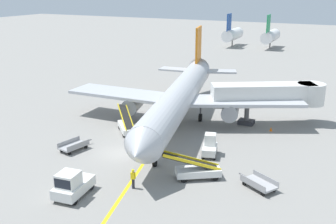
# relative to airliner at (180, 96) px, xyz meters

# --- Properties ---
(ground_plane) EXTENTS (300.00, 300.00, 0.00)m
(ground_plane) POSITION_rel_airliner_xyz_m (-1.68, -10.57, -3.42)
(ground_plane) COLOR gray
(taxi_line_yellow) EXTENTS (19.03, 77.84, 0.01)m
(taxi_line_yellow) POSITION_rel_airliner_xyz_m (0.13, -5.57, -3.41)
(taxi_line_yellow) COLOR yellow
(taxi_line_yellow) RESTS_ON ground
(airliner) EXTENTS (27.93, 34.97, 10.10)m
(airliner) POSITION_rel_airliner_xyz_m (0.00, 0.00, 0.00)
(airliner) COLOR #B2B5BA
(airliner) RESTS_ON ground
(jet_bridge) EXTENTS (12.40, 8.53, 4.85)m
(jet_bridge) POSITION_rel_airliner_xyz_m (9.80, 4.99, 0.12)
(jet_bridge) COLOR silver
(jet_bridge) RESTS_ON ground
(pushback_tug) EXTENTS (2.30, 3.79, 2.20)m
(pushback_tug) POSITION_rel_airliner_xyz_m (-0.37, -19.37, -2.42)
(pushback_tug) COLOR silver
(pushback_tug) RESTS_ON ground
(baggage_tug_near_wing) EXTENTS (1.89, 2.66, 2.10)m
(baggage_tug_near_wing) POSITION_rel_airliner_xyz_m (6.41, -7.12, -2.49)
(baggage_tug_near_wing) COLOR silver
(baggage_tug_near_wing) RESTS_ON ground
(belt_loader_forward_hold) EXTENTS (4.31, 4.52, 2.59)m
(belt_loader_forward_hold) POSITION_rel_airliner_xyz_m (-4.22, -5.16, -2.64)
(belt_loader_forward_hold) COLOR silver
(belt_loader_forward_hold) RESTS_ON ground
(belt_loader_aft_hold) EXTENTS (4.86, 3.79, 2.59)m
(belt_loader_aft_hold) POSITION_rel_airliner_xyz_m (7.15, -12.20, -2.64)
(belt_loader_aft_hold) COLOR silver
(belt_loader_aft_hold) RESTS_ON ground
(baggage_cart_loaded) EXTENTS (3.64, 2.77, 0.94)m
(baggage_cart_loaded) POSITION_rel_airliner_xyz_m (12.37, -11.68, -2.95)
(baggage_cart_loaded) COLOR #A5A5A8
(baggage_cart_loaded) RESTS_ON ground
(baggage_cart_empty_trailing) EXTENTS (2.09, 3.84, 0.94)m
(baggage_cart_empty_trailing) POSITION_rel_airliner_xyz_m (-6.23, -11.97, -2.95)
(baggage_cart_empty_trailing) COLOR #A5A5A8
(baggage_cart_empty_trailing) RESTS_ON ground
(ground_crew_marshaller) EXTENTS (0.36, 0.24, 1.70)m
(ground_crew_marshaller) POSITION_rel_airliner_xyz_m (3.21, -16.15, -2.51)
(ground_crew_marshaller) COLOR #26262D
(ground_crew_marshaller) RESTS_ON ground
(safety_cone_nose_left) EXTENTS (0.36, 0.36, 0.44)m
(safety_cone_nose_left) POSITION_rel_airliner_xyz_m (10.25, 2.32, -3.20)
(safety_cone_nose_left) COLOR orange
(safety_cone_nose_left) RESTS_ON ground
(safety_cone_nose_right) EXTENTS (0.36, 0.36, 0.44)m
(safety_cone_nose_right) POSITION_rel_airliner_xyz_m (6.07, 4.01, -3.20)
(safety_cone_nose_right) COLOR orange
(safety_cone_nose_right) RESTS_ON ground
(distant_aircraft_far_left) EXTENTS (3.00, 10.10, 8.80)m
(distant_aircraft_far_left) POSITION_rel_airliner_xyz_m (-13.95, 63.99, -0.20)
(distant_aircraft_far_left) COLOR silver
(distant_aircraft_far_left) RESTS_ON ground
(distant_aircraft_mid_left) EXTENTS (3.00, 10.10, 8.80)m
(distant_aircraft_mid_left) POSITION_rel_airliner_xyz_m (-3.98, 64.74, -0.20)
(distant_aircraft_mid_left) COLOR silver
(distant_aircraft_mid_left) RESTS_ON ground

